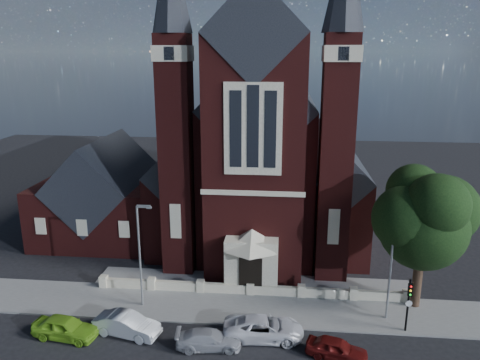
# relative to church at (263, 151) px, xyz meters

# --- Properties ---
(ground) EXTENTS (120.00, 120.00, 0.00)m
(ground) POSITION_rel_church_xyz_m (0.00, -7.94, -8.19)
(ground) COLOR black
(ground) RESTS_ON ground
(pavement_strip) EXTENTS (60.00, 5.00, 0.12)m
(pavement_strip) POSITION_rel_church_xyz_m (0.00, -18.44, -8.19)
(pavement_strip) COLOR slate
(pavement_strip) RESTS_ON ground
(forecourt_paving) EXTENTS (26.00, 3.00, 0.14)m
(forecourt_paving) POSITION_rel_church_xyz_m (0.00, -14.44, -8.19)
(forecourt_paving) COLOR slate
(forecourt_paving) RESTS_ON ground
(forecourt_wall) EXTENTS (24.00, 0.40, 0.90)m
(forecourt_wall) POSITION_rel_church_xyz_m (0.00, -16.44, -8.19)
(forecourt_wall) COLOR #B0A78C
(forecourt_wall) RESTS_ON ground
(church) EXTENTS (20.01, 34.90, 29.20)m
(church) POSITION_rel_church_xyz_m (0.00, 0.00, 0.00)
(church) COLOR #441312
(church) RESTS_ON ground
(parish_hall) EXTENTS (12.00, 12.20, 10.24)m
(parish_hall) POSITION_rel_church_xyz_m (-16.00, -4.94, -4.17)
(parish_hall) COLOR #441312
(parish_hall) RESTS_ON ground
(street_tree) EXTENTS (6.40, 6.60, 10.70)m
(street_tree) POSITION_rel_church_xyz_m (12.60, -17.23, -1.23)
(street_tree) COLOR black
(street_tree) RESTS_ON ground
(street_lamp_left) EXTENTS (1.16, 0.22, 8.09)m
(street_lamp_left) POSITION_rel_church_xyz_m (-7.91, -18.94, -3.59)
(street_lamp_left) COLOR gray
(street_lamp_left) RESTS_ON ground
(street_lamp_right) EXTENTS (1.16, 0.22, 8.09)m
(street_lamp_right) POSITION_rel_church_xyz_m (10.09, -18.94, -3.59)
(street_lamp_right) COLOR gray
(street_lamp_right) RESTS_ON ground
(traffic_signal) EXTENTS (0.28, 0.42, 4.00)m
(traffic_signal) POSITION_rel_church_xyz_m (11.00, -20.52, -5.60)
(traffic_signal) COLOR black
(traffic_signal) RESTS_ON ground
(car_lime_van) EXTENTS (4.66, 2.37, 1.52)m
(car_lime_van) POSITION_rel_church_xyz_m (-11.95, -23.37, -7.43)
(car_lime_van) COLOR #78B925
(car_lime_van) RESTS_ON ground
(car_silver_a) EXTENTS (4.83, 2.54, 1.51)m
(car_silver_a) POSITION_rel_church_xyz_m (-7.93, -22.64, -7.43)
(car_silver_a) COLOR #B9BEC1
(car_silver_a) RESTS_ON ground
(car_silver_b) EXTENTS (4.42, 2.19, 1.23)m
(car_silver_b) POSITION_rel_church_xyz_m (-2.17, -23.55, -7.57)
(car_silver_b) COLOR #A7A9AF
(car_silver_b) RESTS_ON ground
(car_white_suv) EXTENTS (5.52, 2.78, 1.50)m
(car_white_suv) POSITION_rel_church_xyz_m (1.32, -22.10, -7.44)
(car_white_suv) COLOR white
(car_white_suv) RESTS_ON ground
(car_dark_red) EXTENTS (4.12, 2.57, 1.31)m
(car_dark_red) POSITION_rel_church_xyz_m (5.99, -23.77, -7.53)
(car_dark_red) COLOR #621210
(car_dark_red) RESTS_ON ground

